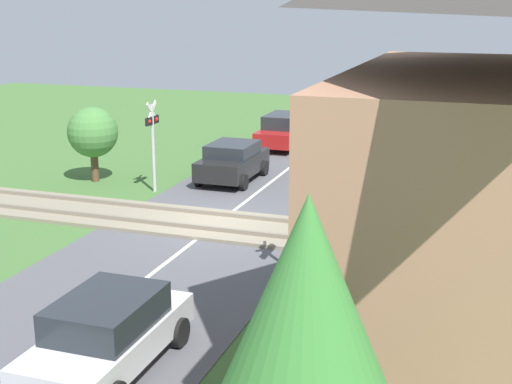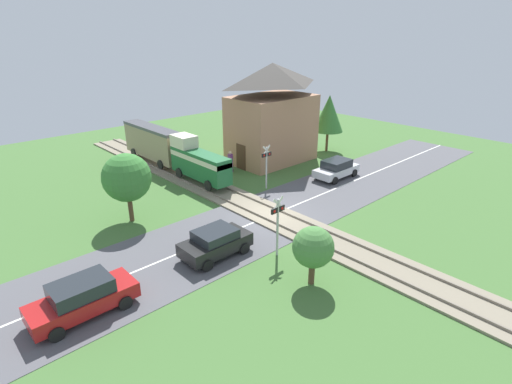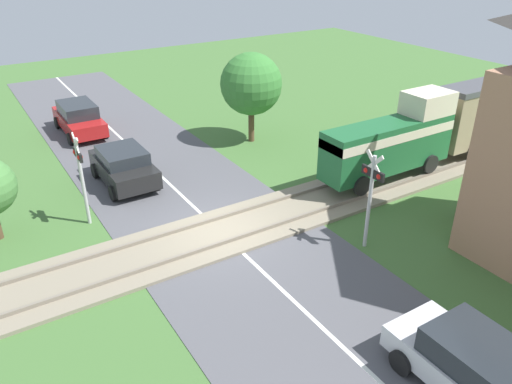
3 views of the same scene
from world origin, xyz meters
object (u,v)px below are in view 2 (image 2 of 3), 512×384
at_px(crossing_signal_east_approach, 266,161).
at_px(station_building, 272,115).
at_px(car_near_crossing, 216,242).
at_px(train, 171,150).
at_px(pedestrian_by_station, 230,162).
at_px(crossing_signal_west_approach, 278,219).
at_px(car_behind_queue, 83,298).
at_px(car_far_side, 336,168).

bearing_deg(crossing_signal_east_approach, station_building, 42.06).
bearing_deg(car_near_crossing, crossing_signal_east_approach, 30.51).
relative_size(train, pedestrian_by_station, 7.63).
distance_m(crossing_signal_west_approach, station_building, 16.17).
xyz_separation_m(crossing_signal_west_approach, crossing_signal_east_approach, (6.10, 7.06, 0.00)).
relative_size(car_behind_queue, crossing_signal_west_approach, 1.29).
bearing_deg(crossing_signal_west_approach, pedestrian_by_station, 60.80).
xyz_separation_m(car_far_side, car_behind_queue, (-20.70, -2.88, 0.04)).
height_order(train, car_behind_queue, train).
height_order(car_behind_queue, pedestrian_by_station, pedestrian_by_station).
relative_size(car_near_crossing, station_building, 0.44).
relative_size(car_far_side, pedestrian_by_station, 2.22).
bearing_deg(crossing_signal_east_approach, car_far_side, -20.59).
distance_m(car_near_crossing, crossing_signal_east_approach, 9.88).
relative_size(car_far_side, station_building, 0.47).
relative_size(car_behind_queue, station_building, 0.50).
bearing_deg(crossing_signal_east_approach, car_behind_queue, -161.82).
bearing_deg(crossing_signal_east_approach, pedestrian_by_station, 84.82).
relative_size(train, crossing_signal_west_approach, 4.15).
height_order(crossing_signal_west_approach, crossing_signal_east_approach, same).
bearing_deg(train, crossing_signal_east_approach, -68.75).
xyz_separation_m(car_far_side, crossing_signal_west_approach, (-11.67, -4.97, 1.31)).
relative_size(crossing_signal_east_approach, pedestrian_by_station, 1.84).
bearing_deg(crossing_signal_west_approach, car_far_side, 23.08).
relative_size(train, car_near_crossing, 3.71).
xyz_separation_m(crossing_signal_east_approach, station_building, (5.01, 4.52, 1.97)).
height_order(train, crossing_signal_east_approach, train).
xyz_separation_m(train, car_far_side, (8.62, -9.94, -1.10)).
height_order(car_behind_queue, crossing_signal_west_approach, crossing_signal_west_approach).
distance_m(train, car_behind_queue, 17.65).
bearing_deg(car_behind_queue, car_far_side, 7.92).
relative_size(station_building, pedestrian_by_station, 4.70).
height_order(car_far_side, station_building, station_building).
relative_size(car_near_crossing, crossing_signal_east_approach, 1.12).
xyz_separation_m(car_behind_queue, crossing_signal_east_approach, (15.13, 4.97, 1.27)).
bearing_deg(train, pedestrian_by_station, -43.08).
bearing_deg(car_behind_queue, train, 46.69).
relative_size(train, car_far_side, 3.44).
bearing_deg(pedestrian_by_station, car_far_side, -52.43).
bearing_deg(car_near_crossing, car_far_side, 11.62).
relative_size(crossing_signal_west_approach, station_building, 0.39).
bearing_deg(crossing_signal_west_approach, station_building, 46.19).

